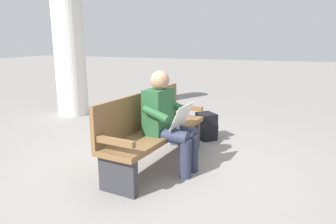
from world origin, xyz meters
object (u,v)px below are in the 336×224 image
at_px(bench_near, 152,129).
at_px(backpack, 207,126).
at_px(person_seated, 167,119).
at_px(support_pillar, 68,30).

height_order(bench_near, backpack, bench_near).
relative_size(bench_near, backpack, 4.47).
relative_size(person_seated, backpack, 2.86).
distance_m(backpack, support_pillar, 3.40).
height_order(bench_near, person_seated, person_seated).
height_order(person_seated, support_pillar, support_pillar).
xyz_separation_m(backpack, support_pillar, (-0.62, -2.99, 1.49)).
bearing_deg(person_seated, bench_near, -102.52).
xyz_separation_m(bench_near, support_pillar, (-1.86, -2.62, 1.23)).
bearing_deg(bench_near, support_pillar, -118.74).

